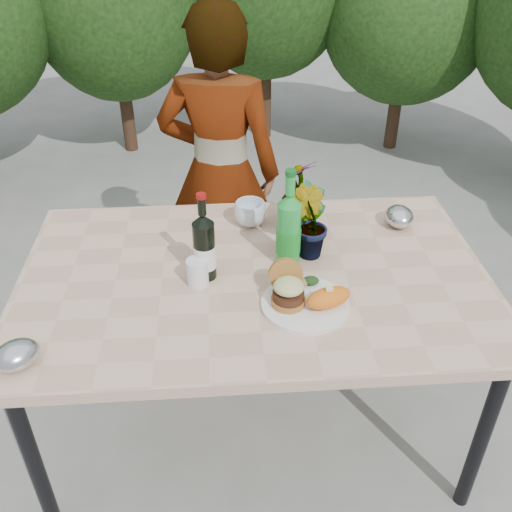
{
  "coord_description": "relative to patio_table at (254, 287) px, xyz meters",
  "views": [
    {
      "loc": [
        -0.11,
        -1.57,
        1.91
      ],
      "look_at": [
        0.0,
        -0.08,
        0.88
      ],
      "focal_mm": 40.0,
      "sensor_mm": 36.0,
      "label": 1
    }
  ],
  "objects": [
    {
      "name": "foil_packet_right",
      "position": [
        0.58,
        0.28,
        0.1
      ],
      "size": [
        0.11,
        0.13,
        0.08
      ],
      "primitive_type": "ellipsoid",
      "rotation": [
        0.0,
        0.0,
        1.54
      ],
      "color": "silver",
      "rests_on": "patio_table"
    },
    {
      "name": "grilled_veg",
      "position": [
        0.17,
        -0.09,
        0.09
      ],
      "size": [
        0.08,
        0.05,
        0.03
      ],
      "color": "olive",
      "rests_on": "dinner_plate"
    },
    {
      "name": "sparkling_water",
      "position": [
        0.12,
        0.06,
        0.19
      ],
      "size": [
        0.09,
        0.09,
        0.36
      ],
      "rotation": [
        0.0,
        0.0,
        -0.27
      ],
      "color": "green",
      "rests_on": "patio_table"
    },
    {
      "name": "dinner_plate",
      "position": [
        0.15,
        -0.18,
        0.06
      ],
      "size": [
        0.28,
        0.28,
        0.01
      ],
      "primitive_type": "cylinder",
      "color": "white",
      "rests_on": "patio_table"
    },
    {
      "name": "sweet_potato",
      "position": [
        0.22,
        -0.2,
        0.1
      ],
      "size": [
        0.17,
        0.12,
        0.06
      ],
      "primitive_type": "ellipsoid",
      "rotation": [
        0.0,
        0.0,
        0.35
      ],
      "color": "orange",
      "rests_on": "dinner_plate"
    },
    {
      "name": "blue_bowl",
      "position": [
        0.01,
        0.33,
        0.11
      ],
      "size": [
        0.14,
        0.14,
        0.1
      ],
      "primitive_type": "imported",
      "rotation": [
        0.0,
        0.0,
        0.13
      ],
      "color": "white",
      "rests_on": "patio_table"
    },
    {
      "name": "seedling_left",
      "position": [
        0.21,
        0.18,
        0.18
      ],
      "size": [
        0.15,
        0.14,
        0.24
      ],
      "primitive_type": "imported",
      "rotation": [
        0.0,
        0.0,
        0.47
      ],
      "color": "#27571D",
      "rests_on": "patio_table"
    },
    {
      "name": "patio_table",
      "position": [
        0.0,
        0.0,
        0.0
      ],
      "size": [
        1.6,
        1.0,
        0.75
      ],
      "color": "#D4AD8D",
      "rests_on": "ground"
    },
    {
      "name": "burger_stack",
      "position": [
        0.09,
        -0.16,
        0.12
      ],
      "size": [
        0.11,
        0.16,
        0.11
      ],
      "color": "#B7722D",
      "rests_on": "dinner_plate"
    },
    {
      "name": "wine_bottle",
      "position": [
        -0.16,
        0.0,
        0.17
      ],
      "size": [
        0.08,
        0.08,
        0.32
      ],
      "rotation": [
        0.0,
        0.0,
        -0.04
      ],
      "color": "black",
      "rests_on": "patio_table"
    },
    {
      "name": "seedling_right",
      "position": [
        0.2,
        0.34,
        0.19
      ],
      "size": [
        0.2,
        0.2,
        0.26
      ],
      "primitive_type": "imported",
      "rotation": [
        0.0,
        0.0,
        3.98
      ],
      "color": "#26591E",
      "rests_on": "patio_table"
    },
    {
      "name": "plastic_cup",
      "position": [
        -0.19,
        -0.04,
        0.1
      ],
      "size": [
        0.07,
        0.07,
        0.09
      ],
      "primitive_type": "cylinder",
      "color": "white",
      "rests_on": "patio_table"
    },
    {
      "name": "person",
      "position": [
        -0.1,
        0.77,
        0.06
      ],
      "size": [
        0.61,
        0.46,
        1.5
      ],
      "primitive_type": "imported",
      "rotation": [
        0.0,
        0.0,
        2.95
      ],
      "color": "#95684A",
      "rests_on": "ground"
    },
    {
      "name": "seedling_mid",
      "position": [
        0.2,
        0.11,
        0.19
      ],
      "size": [
        0.18,
        0.18,
        0.26
      ],
      "primitive_type": "imported",
      "rotation": [
        0.0,
        0.0,
        2.42
      ],
      "color": "#25561D",
      "rests_on": "patio_table"
    },
    {
      "name": "ground",
      "position": [
        0.0,
        0.0,
        -0.69
      ],
      "size": [
        80.0,
        80.0,
        0.0
      ],
      "primitive_type": "plane",
      "color": "slate",
      "rests_on": "ground"
    },
    {
      "name": "shrub_hedge",
      "position": [
        0.28,
        1.8,
        0.41
      ],
      "size": [
        6.79,
        5.06,
        2.07
      ],
      "color": "#382316",
      "rests_on": "ground"
    },
    {
      "name": "foil_packet_left",
      "position": [
        -0.69,
        -0.38,
        0.1
      ],
      "size": [
        0.17,
        0.17,
        0.08
      ],
      "primitive_type": "ellipsoid",
      "rotation": [
        0.0,
        0.0,
        0.64
      ],
      "color": "#ACAFB3",
      "rests_on": "patio_table"
    }
  ]
}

